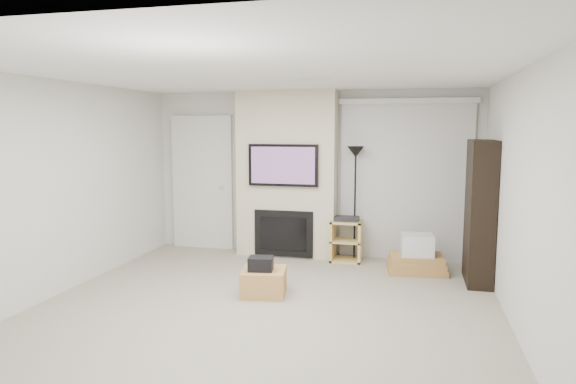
% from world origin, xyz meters
% --- Properties ---
extents(floor, '(5.00, 5.50, 0.00)m').
position_xyz_m(floor, '(0.00, 0.00, 0.00)').
color(floor, '#9E9683').
rests_on(floor, ground).
extents(ceiling, '(5.00, 5.50, 0.00)m').
position_xyz_m(ceiling, '(0.00, 0.00, 2.50)').
color(ceiling, white).
rests_on(ceiling, wall_back).
extents(wall_back, '(5.00, 0.00, 2.50)m').
position_xyz_m(wall_back, '(0.00, 2.75, 1.25)').
color(wall_back, silver).
rests_on(wall_back, ground).
extents(wall_front, '(5.00, 0.00, 2.50)m').
position_xyz_m(wall_front, '(0.00, -2.75, 1.25)').
color(wall_front, silver).
rests_on(wall_front, ground).
extents(wall_left, '(0.00, 5.50, 2.50)m').
position_xyz_m(wall_left, '(-2.50, 0.00, 1.25)').
color(wall_left, silver).
rests_on(wall_left, ground).
extents(wall_right, '(0.00, 5.50, 2.50)m').
position_xyz_m(wall_right, '(2.50, 0.00, 1.25)').
color(wall_right, silver).
rests_on(wall_right, ground).
extents(hvac_vent, '(0.35, 0.18, 0.01)m').
position_xyz_m(hvac_vent, '(0.40, 0.80, 2.50)').
color(hvac_vent, silver).
rests_on(hvac_vent, ceiling).
extents(ottoman, '(0.57, 0.57, 0.30)m').
position_xyz_m(ottoman, '(-0.15, 0.63, 0.15)').
color(ottoman, tan).
rests_on(ottoman, floor).
extents(black_bag, '(0.31, 0.26, 0.16)m').
position_xyz_m(black_bag, '(-0.17, 0.58, 0.38)').
color(black_bag, black).
rests_on(black_bag, ottoman).
extents(fireplace_wall, '(1.50, 0.47, 2.50)m').
position_xyz_m(fireplace_wall, '(-0.35, 2.54, 1.24)').
color(fireplace_wall, beige).
rests_on(fireplace_wall, floor).
extents(entry_door, '(1.02, 0.11, 2.14)m').
position_xyz_m(entry_door, '(-1.80, 2.71, 1.05)').
color(entry_door, silver).
rests_on(entry_door, floor).
extents(vertical_blinds, '(1.98, 0.10, 2.37)m').
position_xyz_m(vertical_blinds, '(1.40, 2.70, 1.27)').
color(vertical_blinds, silver).
rests_on(vertical_blinds, floor).
extents(floor_lamp, '(0.25, 0.25, 1.68)m').
position_xyz_m(floor_lamp, '(0.69, 2.50, 1.32)').
color(floor_lamp, black).
rests_on(floor_lamp, floor).
extents(av_stand, '(0.45, 0.38, 0.66)m').
position_xyz_m(av_stand, '(0.59, 2.39, 0.35)').
color(av_stand, '#E2BD6B').
rests_on(av_stand, floor).
extents(box_stack, '(0.83, 0.66, 0.52)m').
position_xyz_m(box_stack, '(1.59, 2.05, 0.20)').
color(box_stack, '#B18144').
rests_on(box_stack, floor).
extents(bookshelf, '(0.30, 0.80, 1.80)m').
position_xyz_m(bookshelf, '(2.34, 1.75, 0.90)').
color(bookshelf, black).
rests_on(bookshelf, floor).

